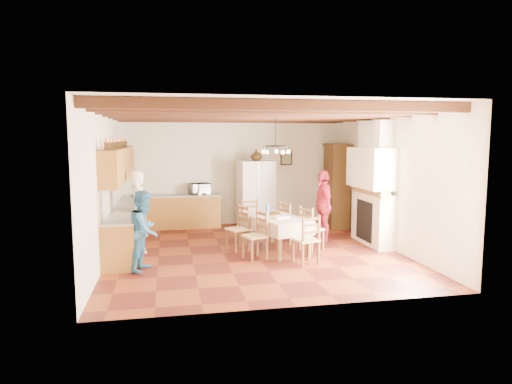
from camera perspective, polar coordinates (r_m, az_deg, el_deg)
floor at (r=9.84m, az=-0.24°, el=-7.53°), size 6.00×6.50×0.02m
ceiling at (r=9.55m, az=-0.25°, el=10.32°), size 6.00×6.50×0.02m
wall_back at (r=12.78m, az=-2.98°, el=2.67°), size 6.00×0.02×3.00m
wall_front at (r=6.42m, az=5.21°, el=-1.55°), size 6.00×0.02×3.00m
wall_left at (r=9.49m, az=-18.41°, el=0.85°), size 0.02×6.50×3.00m
wall_right at (r=10.56m, az=16.03°, el=1.52°), size 0.02×6.50×3.00m
ceiling_beams at (r=9.54m, az=-0.25°, el=9.72°), size 6.00×6.30×0.16m
lower_cabinets_left at (r=10.64m, az=-15.81°, el=-4.26°), size 0.60×4.30×0.86m
lower_cabinets_back at (r=12.48m, az=-9.82°, el=-2.48°), size 2.30×0.60×0.86m
countertop_left at (r=10.57m, az=-15.89°, el=-1.86°), size 0.62×4.30×0.04m
countertop_back at (r=12.41m, az=-9.87°, el=-0.43°), size 2.34×0.62×0.04m
backsplash_left at (r=10.55m, az=-17.49°, el=-0.17°), size 0.03×4.30×0.60m
backsplash_back at (r=12.66m, az=-9.92°, el=1.17°), size 2.30×0.03×0.60m
upper_cabinets at (r=10.48m, az=-16.75°, el=3.37°), size 0.35×4.20×0.70m
fireplace at (r=10.62m, az=14.12°, el=1.06°), size 0.56×1.60×2.80m
wall_picture at (r=13.04m, az=3.81°, el=4.29°), size 0.34×0.03×0.42m
refrigerator at (r=12.33m, az=-0.03°, el=-0.27°), size 0.96×0.82×1.81m
hutch at (r=12.68m, az=9.99°, el=0.84°), size 0.67×1.30×2.25m
dining_table at (r=9.80m, az=2.42°, el=-3.54°), size 1.34×1.89×0.75m
chandelier at (r=9.64m, az=2.46°, el=5.76°), size 0.47×0.47×0.03m
chair_left_near at (r=9.19m, az=-0.17°, el=-5.42°), size 0.52×0.53×0.96m
chair_left_far at (r=9.89m, az=-2.32°, el=-4.55°), size 0.54×0.55×0.96m
chair_right_near at (r=9.95m, az=6.95°, el=-4.52°), size 0.55×0.56×0.96m
chair_right_far at (r=10.55m, az=4.32°, el=-3.84°), size 0.54×0.55×0.96m
chair_end_near at (r=8.91m, az=6.28°, el=-5.85°), size 0.51×0.50×0.96m
chair_end_far at (r=10.79m, az=-0.58°, el=-3.57°), size 0.44×0.42×0.96m
person_man at (r=9.97m, az=-14.37°, el=-2.34°), size 0.54×0.71×1.75m
person_woman_blue at (r=8.61m, az=-13.75°, el=-4.69°), size 0.76×0.86×1.48m
person_woman_red at (r=10.84m, az=8.38°, el=-1.69°), size 0.47×1.00×1.67m
microwave at (r=12.42m, az=-7.02°, el=0.41°), size 0.62×0.52×0.30m
fridge_vase at (r=12.24m, az=0.04°, el=4.65°), size 0.31×0.31×0.31m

